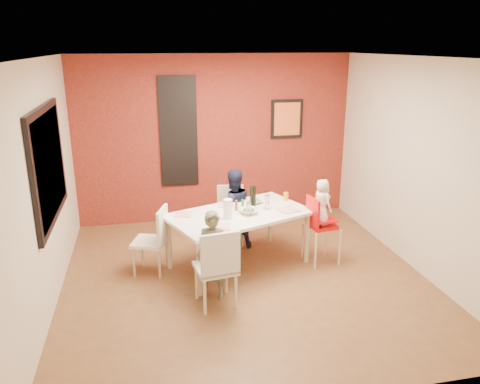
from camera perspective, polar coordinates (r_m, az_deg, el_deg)
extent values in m
plane|color=brown|center=(6.06, 0.60, -10.36)|extent=(4.50, 4.50, 0.00)
cube|color=white|center=(5.35, 0.69, 16.10)|extent=(4.50, 4.50, 0.02)
cube|color=beige|center=(7.71, -3.02, 6.45)|extent=(4.50, 0.02, 2.70)
cube|color=beige|center=(3.52, 8.70, -7.70)|extent=(4.50, 0.02, 2.70)
cube|color=beige|center=(5.53, -22.74, 0.57)|extent=(0.02, 4.50, 2.70)
cube|color=beige|center=(6.41, 20.69, 3.02)|extent=(0.02, 4.50, 2.70)
cube|color=maroon|center=(7.69, -3.00, 6.42)|extent=(4.50, 0.02, 2.70)
cube|color=black|center=(5.67, -22.33, 3.10)|extent=(0.05, 1.70, 1.30)
cube|color=black|center=(5.67, -22.18, 3.12)|extent=(0.02, 1.55, 1.15)
cube|color=#B6BFC7|center=(7.58, -7.52, 7.28)|extent=(0.55, 0.03, 1.70)
cube|color=black|center=(7.57, -7.52, 7.27)|extent=(0.60, 0.03, 1.76)
cube|color=black|center=(7.89, 5.73, 8.86)|extent=(0.54, 0.03, 0.64)
cube|color=orange|center=(7.87, 5.76, 8.84)|extent=(0.44, 0.01, 0.54)
cube|color=white|center=(6.08, -0.11, -2.74)|extent=(2.03, 1.57, 0.04)
cylinder|color=beige|center=(5.52, -4.95, -9.25)|extent=(0.06, 0.06, 0.71)
cylinder|color=beige|center=(6.20, -8.62, -6.24)|extent=(0.06, 0.06, 0.71)
cylinder|color=beige|center=(6.37, 8.18, -5.58)|extent=(0.06, 0.06, 0.71)
cylinder|color=beige|center=(6.97, 3.69, -3.33)|extent=(0.06, 0.06, 0.71)
cube|color=silver|center=(5.31, -3.01, -9.24)|extent=(0.49, 0.49, 0.05)
cube|color=silver|center=(5.03, -2.40, -7.69)|extent=(0.44, 0.10, 0.50)
cylinder|color=beige|center=(5.61, -1.73, -10.31)|extent=(0.04, 0.04, 0.43)
cylinder|color=beige|center=(5.31, -0.51, -12.02)|extent=(0.04, 0.04, 0.43)
cylinder|color=beige|center=(5.53, -5.33, -10.86)|extent=(0.04, 0.04, 0.43)
cylinder|color=beige|center=(5.22, -4.31, -12.64)|extent=(0.04, 0.04, 0.43)
cube|color=silver|center=(6.89, -1.12, -3.12)|extent=(0.45, 0.45, 0.04)
cube|color=silver|center=(6.98, -1.19, -0.89)|extent=(0.39, 0.09, 0.45)
cylinder|color=tan|center=(6.81, -2.40, -5.27)|extent=(0.03, 0.03, 0.39)
cylinder|color=tan|center=(7.11, -2.46, -4.26)|extent=(0.03, 0.03, 0.39)
cylinder|color=tan|center=(6.83, 0.31, -5.21)|extent=(0.03, 0.03, 0.39)
cylinder|color=tan|center=(7.12, 0.13, -4.21)|extent=(0.03, 0.03, 0.39)
cube|color=white|center=(6.14, -10.98, -5.99)|extent=(0.51, 0.51, 0.05)
cube|color=white|center=(6.00, -9.42, -4.08)|extent=(0.16, 0.40, 0.46)
cylinder|color=#C6AC93|center=(6.42, -11.86, -7.08)|extent=(0.03, 0.03, 0.40)
cylinder|color=#C6AC93|center=(6.33, -8.97, -7.29)|extent=(0.03, 0.03, 0.40)
cylinder|color=#C6AC93|center=(6.14, -12.82, -8.35)|extent=(0.03, 0.03, 0.40)
cylinder|color=#C6AC93|center=(6.04, -9.80, -8.60)|extent=(0.03, 0.03, 0.40)
cube|color=red|center=(6.35, 9.96, -4.03)|extent=(0.37, 0.37, 0.05)
cube|color=red|center=(6.20, 8.84, -2.37)|extent=(0.08, 0.33, 0.38)
cube|color=red|center=(6.32, 10.01, -3.26)|extent=(0.37, 0.37, 0.02)
cylinder|color=beige|center=(6.41, 12.07, -6.64)|extent=(0.03, 0.03, 0.50)
cylinder|color=beige|center=(6.23, 9.22, -7.20)|extent=(0.03, 0.03, 0.50)
cylinder|color=beige|center=(6.69, 10.41, -5.47)|extent=(0.03, 0.03, 0.50)
cylinder|color=beige|center=(6.52, 7.64, -5.96)|extent=(0.03, 0.03, 0.50)
imported|color=brown|center=(5.41, -3.30, -7.72)|extent=(0.44, 0.35, 1.06)
imported|color=black|center=(6.68, -0.87, -2.09)|extent=(0.64, 0.53, 1.18)
imported|color=white|center=(6.23, 9.95, -1.20)|extent=(0.29, 0.35, 0.62)
cube|color=white|center=(5.61, -2.36, -4.25)|extent=(0.28, 0.28, 0.01)
cube|color=white|center=(6.35, -1.59, -1.58)|extent=(0.27, 0.27, 0.01)
cube|color=white|center=(6.20, 5.93, -2.17)|extent=(0.31, 0.31, 0.01)
cube|color=white|center=(6.05, -6.92, -2.72)|extent=(0.25, 0.25, 0.01)
imported|color=silver|center=(6.05, 1.04, -2.34)|extent=(0.24, 0.24, 0.06)
imported|color=silver|center=(6.44, 1.84, -1.13)|extent=(0.26, 0.26, 0.05)
cylinder|color=black|center=(6.22, 1.60, -0.62)|extent=(0.08, 0.08, 0.30)
cylinder|color=white|center=(5.92, 1.03, -2.16)|extent=(0.06, 0.06, 0.18)
cylinder|color=silver|center=(6.20, 3.32, -1.24)|extent=(0.07, 0.07, 0.19)
cylinder|color=white|center=(5.85, -1.49, -2.07)|extent=(0.11, 0.11, 0.25)
cylinder|color=red|center=(6.09, 1.19, -1.86)|extent=(0.03, 0.03, 0.13)
cylinder|color=#307326|center=(6.15, 0.33, -1.59)|extent=(0.04, 0.04, 0.15)
cylinder|color=brown|center=(6.13, -0.45, -1.65)|extent=(0.04, 0.04, 0.14)
cylinder|color=orange|center=(6.56, 5.62, -0.55)|extent=(0.07, 0.07, 0.12)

